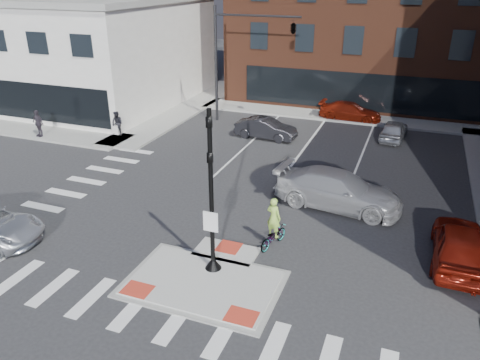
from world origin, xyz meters
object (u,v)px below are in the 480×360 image
at_px(bg_car_silver, 394,130).
at_px(pedestrian_b, 38,123).
at_px(cyclist, 273,230).
at_px(bg_car_red, 350,111).
at_px(red_sedan, 459,244).
at_px(white_pickup, 338,190).
at_px(bg_car_dark, 266,128).
at_px(pedestrian_a, 117,123).

height_order(bg_car_silver, pedestrian_b, pedestrian_b).
bearing_deg(cyclist, bg_car_silver, -85.67).
bearing_deg(bg_car_red, red_sedan, -156.82).
xyz_separation_m(white_pickup, pedestrian_b, (-19.99, 2.82, 0.18)).
bearing_deg(bg_car_red, bg_car_dark, 145.79).
bearing_deg(bg_car_red, pedestrian_b, 124.21).
distance_m(bg_car_dark, cyclist, 13.30).
distance_m(bg_car_dark, pedestrian_b, 14.84).
bearing_deg(bg_car_dark, pedestrian_a, 113.61).
height_order(pedestrian_a, pedestrian_b, pedestrian_b).
relative_size(bg_car_dark, pedestrian_b, 2.29).
distance_m(cyclist, pedestrian_b, 19.60).
bearing_deg(bg_car_red, bg_car_silver, -133.97).
distance_m(bg_car_silver, bg_car_red, 4.82).
height_order(white_pickup, pedestrian_b, pedestrian_b).
bearing_deg(bg_car_dark, cyclist, -157.24).
relative_size(white_pickup, bg_car_red, 1.30).
distance_m(cyclist, pedestrian_a, 16.37).
relative_size(bg_car_silver, cyclist, 1.77).
height_order(red_sedan, pedestrian_a, pedestrian_a).
xyz_separation_m(bg_car_dark, pedestrian_b, (-13.83, -5.35, 0.37)).
height_order(white_pickup, cyclist, cyclist).
xyz_separation_m(bg_car_dark, bg_car_silver, (7.86, 2.67, -0.02)).
relative_size(bg_car_silver, pedestrian_b, 2.14).
distance_m(pedestrian_a, pedestrian_b, 5.11).
xyz_separation_m(bg_car_red, cyclist, (-0.13, -18.70, 0.06)).
bearing_deg(red_sedan, pedestrian_b, -12.50).
height_order(bg_car_red, cyclist, cyclist).
distance_m(bg_car_red, pedestrian_a, 16.64).
distance_m(white_pickup, cyclist, 4.73).
bearing_deg(white_pickup, pedestrian_b, 87.85).
xyz_separation_m(bg_car_silver, bg_car_red, (-3.34, 3.47, 0.01)).
relative_size(bg_car_silver, bg_car_red, 0.84).
height_order(white_pickup, bg_car_dark, white_pickup).
xyz_separation_m(red_sedan, pedestrian_b, (-25.02, 5.83, 0.24)).
distance_m(white_pickup, pedestrian_a, 16.04).
height_order(cyclist, pedestrian_b, cyclist).
distance_m(red_sedan, pedestrian_b, 25.69).
xyz_separation_m(bg_car_red, pedestrian_a, (-13.66, -9.50, 0.31)).
height_order(red_sedan, pedestrian_b, pedestrian_b).
xyz_separation_m(white_pickup, cyclist, (-1.76, -4.38, -0.13)).
xyz_separation_m(white_pickup, bg_car_silver, (1.70, 10.84, -0.21)).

